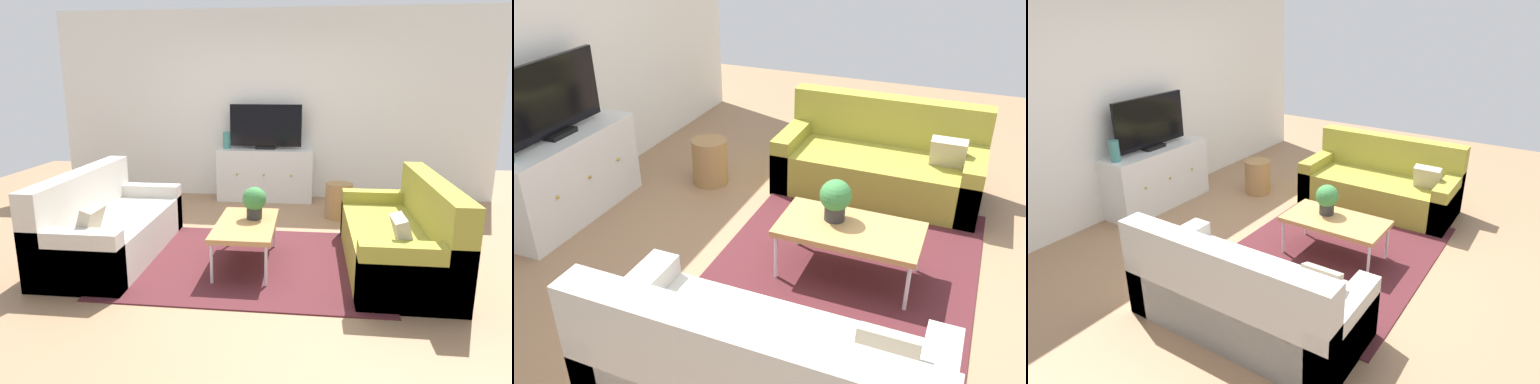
# 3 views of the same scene
# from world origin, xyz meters

# --- Properties ---
(ground_plane) EXTENTS (10.00, 10.00, 0.00)m
(ground_plane) POSITION_xyz_m (0.00, 0.00, 0.00)
(ground_plane) COLOR #997251
(wall_back) EXTENTS (6.40, 0.12, 2.70)m
(wall_back) POSITION_xyz_m (0.00, 2.55, 1.35)
(wall_back) COLOR silver
(wall_back) RESTS_ON ground_plane
(area_rug) EXTENTS (2.50, 1.90, 0.01)m
(area_rug) POSITION_xyz_m (0.00, -0.15, 0.01)
(area_rug) COLOR #4C1E23
(area_rug) RESTS_ON ground_plane
(couch_left_side) EXTENTS (0.84, 1.85, 0.85)m
(couch_left_side) POSITION_xyz_m (-1.44, -0.10, 0.28)
(couch_left_side) COLOR beige
(couch_left_side) RESTS_ON ground_plane
(couch_right_side) EXTENTS (0.84, 1.85, 0.85)m
(couch_right_side) POSITION_xyz_m (1.44, -0.10, 0.28)
(couch_right_side) COLOR olive
(couch_right_side) RESTS_ON ground_plane
(coffee_table) EXTENTS (0.55, 1.02, 0.42)m
(coffee_table) POSITION_xyz_m (-0.02, -0.19, 0.39)
(coffee_table) COLOR #B7844C
(coffee_table) RESTS_ON ground_plane
(potted_plant) EXTENTS (0.23, 0.23, 0.31)m
(potted_plant) POSITION_xyz_m (0.04, -0.05, 0.59)
(potted_plant) COLOR #2D2D2D
(potted_plant) RESTS_ON coffee_table
(tv_console) EXTENTS (1.37, 0.47, 0.75)m
(tv_console) POSITION_xyz_m (-0.08, 2.27, 0.37)
(tv_console) COLOR silver
(tv_console) RESTS_ON ground_plane
(flat_screen_tv) EXTENTS (1.03, 0.16, 0.64)m
(flat_screen_tv) POSITION_xyz_m (-0.08, 2.29, 1.07)
(flat_screen_tv) COLOR black
(flat_screen_tv) RESTS_ON tv_console
(glass_vase) EXTENTS (0.11, 0.11, 0.24)m
(glass_vase) POSITION_xyz_m (-0.64, 2.27, 0.87)
(glass_vase) COLOR teal
(glass_vase) RESTS_ON tv_console
(wicker_basket) EXTENTS (0.34, 0.34, 0.45)m
(wicker_basket) POSITION_xyz_m (0.94, 1.46, 0.22)
(wicker_basket) COLOR #9E7547
(wicker_basket) RESTS_ON ground_plane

